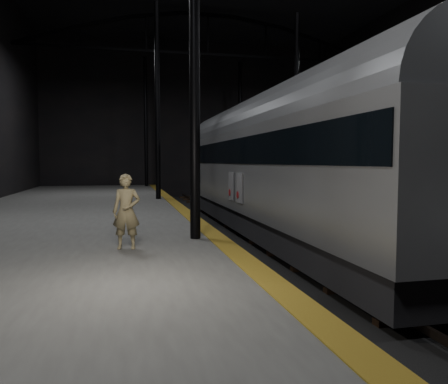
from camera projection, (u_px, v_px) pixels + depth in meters
name	position (u px, v px, depth m)	size (l,w,h in m)	color
ground	(281.00, 242.00, 15.84)	(44.00, 44.00, 0.00)	black
platform_left	(63.00, 237.00, 14.13)	(9.00, 43.80, 1.00)	#4B4B48
tactile_strip	(193.00, 218.00, 15.04)	(0.50, 43.80, 0.01)	brown
track	(281.00, 241.00, 15.83)	(2.40, 43.00, 0.24)	#3F3328
train	(271.00, 159.00, 16.84)	(3.05, 20.39, 5.45)	#9B9DA3
woman	(126.00, 211.00, 9.65)	(0.61, 0.40, 1.67)	#93845A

